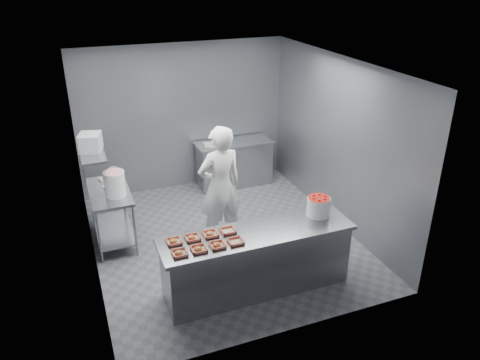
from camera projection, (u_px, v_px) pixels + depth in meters
name	position (u px, v px, depth m)	size (l,w,h in m)	color
floor	(224.00, 239.00, 7.61)	(4.50, 4.50, 0.00)	#4C4C51
ceiling	(221.00, 66.00, 6.42)	(4.50, 4.50, 0.00)	white
wall_back	(183.00, 118.00, 8.92)	(4.00, 0.04, 2.80)	slate
wall_left	(84.00, 180.00, 6.36)	(0.04, 4.50, 2.80)	slate
wall_right	(337.00, 143.00, 7.67)	(0.04, 4.50, 2.80)	slate
service_counter	(257.00, 261.00, 6.28)	(2.60, 0.70, 0.90)	slate
prep_table	(111.00, 208.00, 7.32)	(0.60, 1.20, 0.90)	slate
back_counter	(234.00, 163.00, 9.32)	(1.50, 0.60, 0.90)	slate
wall_shelf	(92.00, 153.00, 6.86)	(0.35, 0.90, 0.03)	slate
tray_0	(179.00, 253.00, 5.61)	(0.19, 0.18, 0.06)	tan
tray_1	(199.00, 249.00, 5.68)	(0.19, 0.18, 0.06)	tan
tray_2	(217.00, 245.00, 5.76)	(0.19, 0.18, 0.06)	tan
tray_3	(236.00, 241.00, 5.84)	(0.19, 0.18, 0.04)	tan
tray_4	(174.00, 241.00, 5.84)	(0.19, 0.18, 0.06)	tan
tray_5	(192.00, 238.00, 5.92)	(0.19, 0.18, 0.06)	tan
tray_6	(210.00, 234.00, 6.00)	(0.19, 0.18, 0.06)	tan
tray_7	(228.00, 231.00, 6.08)	(0.19, 0.18, 0.04)	tan
worker	(220.00, 187.00, 7.12)	(0.71, 0.47, 1.96)	silver
strawberry_tub	(319.00, 206.00, 6.44)	(0.32, 0.32, 0.27)	white
glaze_bucket	(115.00, 183.00, 6.95)	(0.33, 0.31, 0.47)	white
bucket_lid	(113.00, 186.00, 7.33)	(0.29, 0.29, 0.02)	white
rag	(104.00, 179.00, 7.55)	(0.15, 0.13, 0.02)	#CCB28C
appliance	(90.00, 142.00, 6.85)	(0.30, 0.34, 0.26)	gray
paper_stack	(211.00, 144.00, 8.97)	(0.30, 0.22, 0.04)	silver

